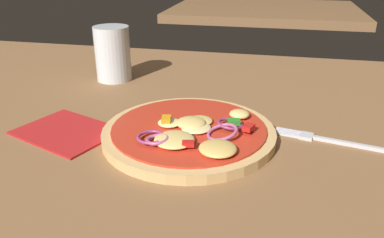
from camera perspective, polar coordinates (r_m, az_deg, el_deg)
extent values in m
cube|color=brown|center=(0.53, -7.20, -5.37)|extent=(1.35, 1.02, 0.04)
cylinder|color=tan|center=(0.53, -0.46, -2.14)|extent=(0.24, 0.24, 0.01)
cylinder|color=red|center=(0.53, -0.47, -1.32)|extent=(0.21, 0.21, 0.00)
ellipsoid|color=#EFCC72|center=(0.56, 7.06, 0.73)|extent=(0.03, 0.03, 0.01)
ellipsoid|color=#EFCC72|center=(0.53, -0.14, -0.57)|extent=(0.04, 0.04, 0.01)
ellipsoid|color=#F4DB8E|center=(0.53, -3.40, -0.55)|extent=(0.03, 0.03, 0.01)
ellipsoid|color=#EFCC72|center=(0.54, 1.15, -0.24)|extent=(0.04, 0.04, 0.01)
ellipsoid|color=#EFCC72|center=(0.48, -2.64, -3.08)|extent=(0.05, 0.05, 0.01)
ellipsoid|color=#F4DB8E|center=(0.52, 0.58, -1.25)|extent=(0.04, 0.04, 0.01)
ellipsoid|color=#E5BC60|center=(0.46, 3.85, -4.40)|extent=(0.05, 0.05, 0.01)
torus|color=#93386B|center=(0.53, 5.70, -0.73)|extent=(0.05, 0.04, 0.01)
torus|color=#93386B|center=(0.49, -6.10, -2.70)|extent=(0.05, 0.05, 0.00)
torus|color=#B25984|center=(0.48, -5.17, -3.05)|extent=(0.04, 0.04, 0.01)
torus|color=#B25984|center=(0.50, 4.53, -1.96)|extent=(0.06, 0.06, 0.02)
cube|color=red|center=(0.51, 8.40, -1.25)|extent=(0.02, 0.02, 0.01)
cube|color=orange|center=(0.53, -3.85, -0.04)|extent=(0.02, 0.02, 0.01)
cube|color=red|center=(0.47, -0.58, -3.69)|extent=(0.02, 0.01, 0.01)
cube|color=#2D8C28|center=(0.53, 6.21, -0.44)|extent=(0.02, 0.02, 0.01)
cube|color=silver|center=(0.56, 23.00, -3.57)|extent=(0.11, 0.03, 0.01)
cube|color=silver|center=(0.56, 16.63, -2.45)|extent=(0.02, 0.02, 0.01)
cube|color=silver|center=(0.57, 14.17, -1.63)|extent=(0.03, 0.01, 0.00)
cube|color=silver|center=(0.56, 14.05, -1.86)|extent=(0.03, 0.01, 0.00)
cube|color=silver|center=(0.56, 13.93, -2.09)|extent=(0.03, 0.01, 0.00)
cube|color=silver|center=(0.55, 13.81, -2.32)|extent=(0.03, 0.01, 0.00)
cylinder|color=silver|center=(0.78, -11.71, 9.51)|extent=(0.07, 0.07, 0.11)
cylinder|color=#C67214|center=(0.78, -11.64, 8.70)|extent=(0.06, 0.06, 0.08)
cylinder|color=white|center=(0.77, -11.94, 12.11)|extent=(0.06, 0.06, 0.01)
cube|color=#B21E1E|center=(0.58, -18.11, -1.78)|extent=(0.16, 0.14, 0.00)
cube|color=brown|center=(1.82, 10.75, 15.51)|extent=(0.82, 0.62, 0.04)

